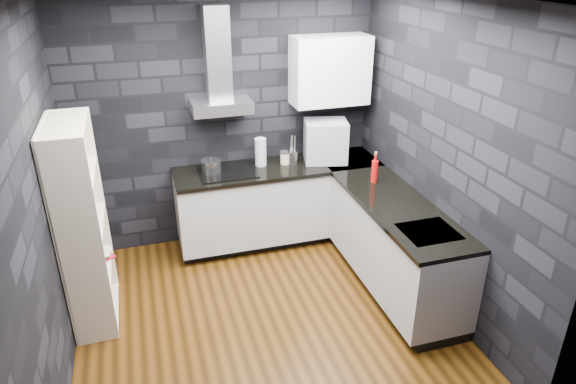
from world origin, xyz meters
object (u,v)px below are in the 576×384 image
appliance_garage (326,141)px  fruit_bowl (81,229)px  bookshelf (83,226)px  storage_jar (285,158)px  utensil_crock (292,158)px  glass_vase (261,152)px  red_bottle (375,171)px  pot (211,167)px

appliance_garage → fruit_bowl: appliance_garage is taller
appliance_garage → bookshelf: bearing=-149.0°
storage_jar → utensil_crock: utensil_crock is taller
glass_vase → appliance_garage: appliance_garage is taller
red_bottle → appliance_garage: bearing=111.6°
pot → fruit_bowl: pot is taller
fruit_bowl → red_bottle: bearing=5.0°
bookshelf → fruit_bowl: (0.00, -0.12, 0.04)m
storage_jar → bookshelf: (-2.01, -0.84, -0.06)m
storage_jar → bookshelf: 2.18m
storage_jar → appliance_garage: (0.44, -0.05, 0.16)m
storage_jar → utensil_crock: size_ratio=0.88×
pot → red_bottle: red_bottle is taller
glass_vase → utensil_crock: bearing=-9.9°
glass_vase → storage_jar: size_ratio=2.44×
appliance_garage → pot: bearing=-167.6°
utensil_crock → appliance_garage: bearing=-3.1°
pot → bookshelf: bearing=-146.4°
storage_jar → pot: bearing=-177.6°
bookshelf → fruit_bowl: 0.12m
glass_vase → utensil_crock: glass_vase is taller
appliance_garage → glass_vase: bearing=-173.3°
red_bottle → fruit_bowl: size_ratio=1.11×
glass_vase → red_bottle: (0.96, -0.75, -0.04)m
appliance_garage → fruit_bowl: size_ratio=2.20×
pot → fruit_bowl: size_ratio=0.98×
glass_vase → bookshelf: 1.96m
utensil_crock → red_bottle: red_bottle is taller
appliance_garage → bookshelf: (-2.45, -0.79, -0.22)m
pot → fruit_bowl: bearing=-142.7°
pot → storage_jar: size_ratio=1.63×
pot → storage_jar: pot is taller
bookshelf → fruit_bowl: bearing=-106.8°
pot → storage_jar: bearing=2.4°
fruit_bowl → utensil_crock: bearing=24.0°
glass_vase → appliance_garage: size_ratio=0.67×
bookshelf → pot: bearing=16.9°
glass_vase → appliance_garage: (0.70, -0.08, 0.08)m
pot → utensil_crock: bearing=0.4°
glass_vase → utensil_crock: size_ratio=2.14×
utensil_crock → storage_jar: bearing=160.8°
pot → glass_vase: glass_vase is taller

